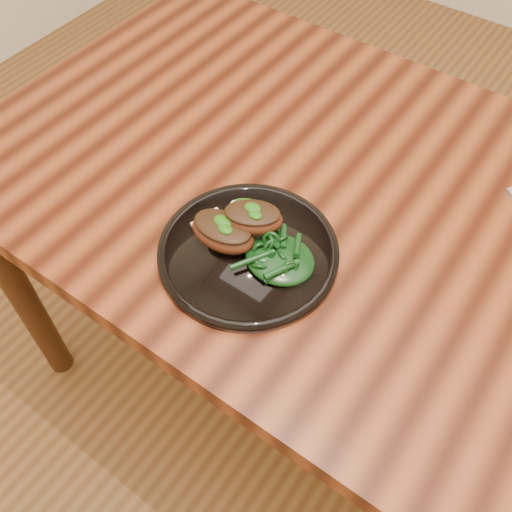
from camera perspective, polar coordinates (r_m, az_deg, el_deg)
The scene contains 6 objects.
desk at distance 0.99m, azimuth 15.56°, elevation -0.86°, with size 1.60×0.80×0.75m.
plate at distance 0.85m, azimuth -0.78°, elevation 0.43°, with size 0.27×0.27×0.02m.
lamb_chop_front at distance 0.84m, azimuth -3.35°, elevation 2.47°, with size 0.11×0.07×0.05m.
lamb_chop_back at distance 0.83m, azimuth -0.40°, elevation 3.89°, with size 0.11×0.09×0.04m.
herb_smear at distance 0.89m, azimuth -0.35°, elevation 4.22°, with size 0.09×0.06×0.01m, color #0F3E06.
greens_heap at distance 0.82m, azimuth 2.43°, elevation -0.04°, with size 0.10×0.10×0.04m.
Camera 1 is at (0.11, -0.61, 1.43)m, focal length 40.00 mm.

